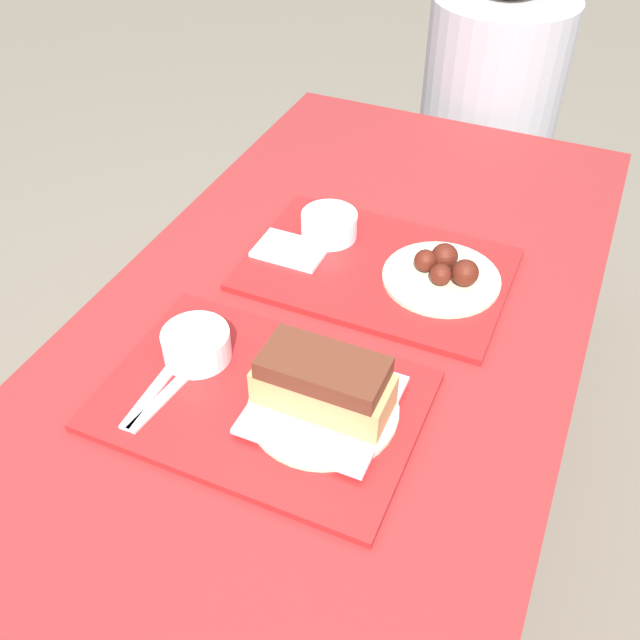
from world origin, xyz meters
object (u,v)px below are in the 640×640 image
at_px(bowl_coleslaw_far, 329,224).
at_px(person_seated_across, 491,93).
at_px(bowl_coleslaw_near, 196,343).
at_px(brisket_sandwich_plate, 323,391).
at_px(tray_far, 377,269).
at_px(wings_plate_far, 444,272).
at_px(tray_near, 262,400).

relative_size(bowl_coleslaw_far, person_seated_across, 0.14).
bearing_deg(person_seated_across, bowl_coleslaw_near, -98.68).
xyz_separation_m(brisket_sandwich_plate, person_seated_across, (-0.04, 1.16, -0.07)).
height_order(tray_far, wings_plate_far, wings_plate_far).
relative_size(tray_near, bowl_coleslaw_near, 4.40).
height_order(bowl_coleslaw_near, person_seated_across, person_seated_across).
bearing_deg(tray_far, bowl_coleslaw_far, 155.36).
height_order(tray_far, brisket_sandwich_plate, brisket_sandwich_plate).
xyz_separation_m(tray_far, bowl_coleslaw_far, (-0.11, 0.05, 0.03)).
bearing_deg(brisket_sandwich_plate, wings_plate_far, 78.61).
bearing_deg(brisket_sandwich_plate, tray_near, -171.25).
distance_m(brisket_sandwich_plate, person_seated_across, 1.16).
bearing_deg(bowl_coleslaw_far, person_seated_across, 81.48).
distance_m(bowl_coleslaw_near, person_seated_across, 1.15).
bearing_deg(bowl_coleslaw_near, person_seated_across, 81.32).
height_order(tray_near, brisket_sandwich_plate, brisket_sandwich_plate).
height_order(tray_near, tray_far, same).
xyz_separation_m(tray_near, bowl_coleslaw_near, (-0.12, 0.04, 0.03)).
bearing_deg(bowl_coleslaw_far, tray_far, -24.64).
bearing_deg(bowl_coleslaw_near, bowl_coleslaw_far, 80.97).
bearing_deg(brisket_sandwich_plate, person_seated_across, 91.94).
bearing_deg(brisket_sandwich_plate, bowl_coleslaw_near, 173.97).
bearing_deg(brisket_sandwich_plate, tray_far, 97.54).
height_order(brisket_sandwich_plate, person_seated_across, person_seated_across).
xyz_separation_m(brisket_sandwich_plate, bowl_coleslaw_far, (-0.16, 0.38, -0.01)).
height_order(brisket_sandwich_plate, wings_plate_far, brisket_sandwich_plate).
relative_size(tray_near, person_seated_across, 0.62).
distance_m(tray_far, bowl_coleslaw_near, 0.36).
distance_m(brisket_sandwich_plate, bowl_coleslaw_far, 0.42).
distance_m(tray_near, brisket_sandwich_plate, 0.10).
height_order(bowl_coleslaw_near, wings_plate_far, wings_plate_far).
xyz_separation_m(tray_near, bowl_coleslaw_far, (-0.07, 0.40, 0.03)).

